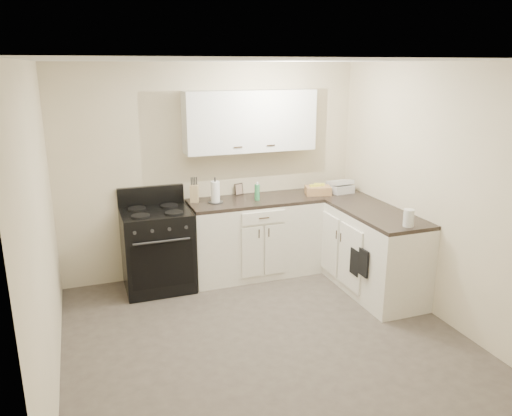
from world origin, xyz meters
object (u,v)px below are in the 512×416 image
object	(u,v)px
stove	(158,250)
knife_block	(194,193)
paper_towel	(215,192)
wicker_basket	(318,190)
countertop_grill	(341,188)

from	to	relation	value
stove	knife_block	bearing A→B (deg)	16.33
stove	knife_block	xyz separation A→B (m)	(0.48, 0.14, 0.58)
paper_towel	wicker_basket	world-z (taller)	paper_towel
stove	wicker_basket	world-z (taller)	wicker_basket
paper_towel	wicker_basket	distance (m)	1.28
stove	knife_block	size ratio (longest dim) A/B	4.47
stove	countertop_grill	xyz separation A→B (m)	(2.29, -0.02, 0.53)
countertop_grill	stove	bearing A→B (deg)	174.20
stove	wicker_basket	distance (m)	2.05
stove	knife_block	distance (m)	0.76
stove	countertop_grill	distance (m)	2.35
paper_towel	stove	bearing A→B (deg)	-177.62
stove	countertop_grill	world-z (taller)	countertop_grill
knife_block	countertop_grill	bearing A→B (deg)	16.01
paper_towel	wicker_basket	bearing A→B (deg)	-2.52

